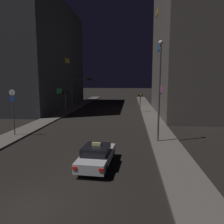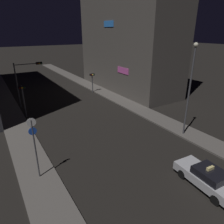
{
  "view_description": "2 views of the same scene",
  "coord_description": "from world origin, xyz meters",
  "px_view_note": "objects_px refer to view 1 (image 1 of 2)",
  "views": [
    {
      "loc": [
        4.32,
        -8.35,
        5.56
      ],
      "look_at": [
        2.13,
        16.04,
        1.99
      ],
      "focal_mm": 34.76,
      "sensor_mm": 36.0,
      "label": 1
    },
    {
      "loc": [
        -9.17,
        -1.09,
        9.88
      ],
      "look_at": [
        1.68,
        16.41,
        1.68
      ],
      "focal_mm": 32.99,
      "sensor_mm": 36.0,
      "label": 2
    }
  ],
  "objects_px": {
    "traffic_light_right_kerb": "(140,99)",
    "street_lamp_near_block": "(160,83)",
    "traffic_light_overhead": "(79,88)",
    "traffic_light_left_kerb": "(65,98)",
    "taxi": "(97,156)",
    "sign_pole_left": "(13,108)"
  },
  "relations": [
    {
      "from": "taxi",
      "to": "sign_pole_left",
      "type": "bearing_deg",
      "value": 144.02
    },
    {
      "from": "traffic_light_left_kerb",
      "to": "sign_pole_left",
      "type": "bearing_deg",
      "value": -96.55
    },
    {
      "from": "traffic_light_overhead",
      "to": "street_lamp_near_block",
      "type": "relative_size",
      "value": 0.68
    },
    {
      "from": "taxi",
      "to": "traffic_light_left_kerb",
      "type": "relative_size",
      "value": 1.16
    },
    {
      "from": "taxi",
      "to": "sign_pole_left",
      "type": "relative_size",
      "value": 1.01
    },
    {
      "from": "sign_pole_left",
      "to": "traffic_light_overhead",
      "type": "bearing_deg",
      "value": 80.65
    },
    {
      "from": "taxi",
      "to": "traffic_light_right_kerb",
      "type": "height_order",
      "value": "traffic_light_right_kerb"
    },
    {
      "from": "street_lamp_near_block",
      "to": "traffic_light_right_kerb",
      "type": "bearing_deg",
      "value": 92.81
    },
    {
      "from": "taxi",
      "to": "sign_pole_left",
      "type": "distance_m",
      "value": 11.79
    },
    {
      "from": "taxi",
      "to": "street_lamp_near_block",
      "type": "distance_m",
      "value": 8.76
    },
    {
      "from": "traffic_light_right_kerb",
      "to": "sign_pole_left",
      "type": "bearing_deg",
      "value": -126.79
    },
    {
      "from": "traffic_light_overhead",
      "to": "traffic_light_right_kerb",
      "type": "height_order",
      "value": "traffic_light_overhead"
    },
    {
      "from": "traffic_light_overhead",
      "to": "traffic_light_left_kerb",
      "type": "relative_size",
      "value": 1.53
    },
    {
      "from": "traffic_light_overhead",
      "to": "traffic_light_left_kerb",
      "type": "xyz_separation_m",
      "value": [
        -1.25,
        -3.84,
        -1.44
      ]
    },
    {
      "from": "traffic_light_overhead",
      "to": "sign_pole_left",
      "type": "relative_size",
      "value": 1.32
    },
    {
      "from": "traffic_light_right_kerb",
      "to": "street_lamp_near_block",
      "type": "bearing_deg",
      "value": -87.19
    },
    {
      "from": "traffic_light_right_kerb",
      "to": "sign_pole_left",
      "type": "relative_size",
      "value": 0.73
    },
    {
      "from": "traffic_light_left_kerb",
      "to": "traffic_light_right_kerb",
      "type": "xyz_separation_m",
      "value": [
        11.67,
        5.1,
        -0.39
      ]
    },
    {
      "from": "traffic_light_overhead",
      "to": "street_lamp_near_block",
      "type": "bearing_deg",
      "value": -56.63
    },
    {
      "from": "sign_pole_left",
      "to": "street_lamp_near_block",
      "type": "relative_size",
      "value": 0.52
    },
    {
      "from": "traffic_light_overhead",
      "to": "sign_pole_left",
      "type": "height_order",
      "value": "traffic_light_overhead"
    },
    {
      "from": "traffic_light_left_kerb",
      "to": "traffic_light_right_kerb",
      "type": "height_order",
      "value": "traffic_light_left_kerb"
    }
  ]
}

